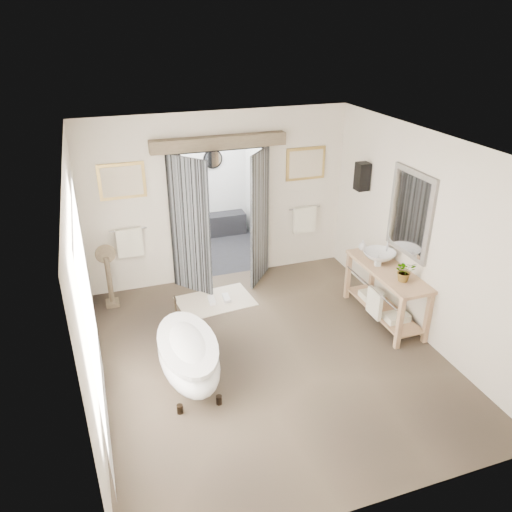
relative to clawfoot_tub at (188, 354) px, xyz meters
name	(u,v)px	position (x,y,z in m)	size (l,w,h in m)	color
ground_plane	(270,355)	(1.15, 0.12, -0.39)	(5.00, 5.00, 0.00)	brown
room_shell	(273,236)	(1.12, 0.00, 1.47)	(4.52, 5.02, 2.91)	beige
shower_room	(201,201)	(1.15, 4.11, 0.52)	(2.22, 2.01, 2.51)	black
back_wall_dressing	(222,196)	(1.15, 2.44, 1.18)	(3.82, 0.72, 2.52)	black
clawfoot_tub	(188,354)	(0.00, 0.00, 0.00)	(0.72, 1.62, 0.79)	black
vanity	(385,290)	(3.10, 0.44, 0.12)	(0.57, 1.60, 0.85)	tan
pedestal_mirror	(109,280)	(-0.80, 2.19, 0.07)	(0.32, 0.21, 1.07)	brown
rug	(215,301)	(0.80, 1.76, -0.38)	(1.20, 0.80, 0.01)	beige
slippers	(219,299)	(0.86, 1.74, -0.35)	(0.37, 0.27, 0.05)	white
basin	(379,257)	(3.12, 0.71, 0.55)	(0.50, 0.50, 0.17)	white
plant	(405,271)	(3.13, 0.06, 0.62)	(0.28, 0.24, 0.31)	gray
soap_bottle_a	(378,260)	(3.03, 0.59, 0.55)	(0.08, 0.08, 0.18)	gray
soap_bottle_b	(363,245)	(3.10, 1.17, 0.55)	(0.13, 0.13, 0.16)	gray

